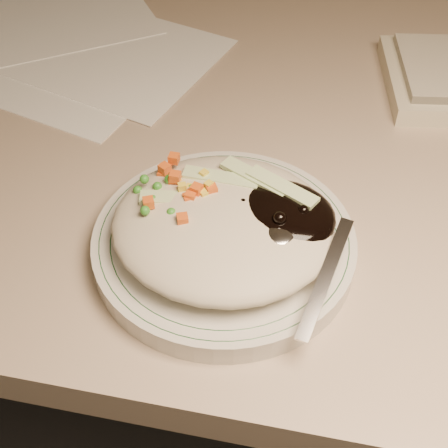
# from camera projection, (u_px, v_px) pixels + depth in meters

# --- Properties ---
(desk) EXTENTS (1.40, 0.70, 0.74)m
(desk) POSITION_uv_depth(u_px,v_px,m) (336.00, 257.00, 0.82)
(desk) COLOR tan
(desk) RESTS_ON ground
(plate) EXTENTS (0.23, 0.23, 0.02)m
(plate) POSITION_uv_depth(u_px,v_px,m) (224.00, 244.00, 0.56)
(plate) COLOR silver
(plate) RESTS_ON desk
(plate_rim) EXTENTS (0.22, 0.22, 0.00)m
(plate_rim) POSITION_uv_depth(u_px,v_px,m) (224.00, 237.00, 0.55)
(plate_rim) COLOR #144723
(plate_rim) RESTS_ON plate
(meal) EXTENTS (0.20, 0.19, 0.05)m
(meal) POSITION_uv_depth(u_px,v_px,m) (229.00, 221.00, 0.53)
(meal) COLOR #AEA68D
(meal) RESTS_ON plate
(papers) EXTENTS (0.46, 0.41, 0.00)m
(papers) POSITION_uv_depth(u_px,v_px,m) (62.00, 43.00, 0.82)
(papers) COLOR white
(papers) RESTS_ON desk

